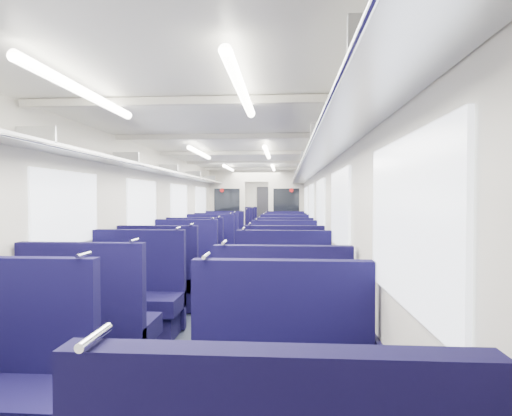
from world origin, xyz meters
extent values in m
cube|color=black|center=(0.00, 0.00, 0.00)|extent=(2.80, 18.00, 0.01)
cube|color=silver|center=(0.00, 0.00, 2.35)|extent=(2.80, 18.00, 0.01)
cube|color=beige|center=(-1.40, 0.00, 1.18)|extent=(0.02, 18.00, 2.35)
cube|color=black|center=(-1.39, 0.00, 0.35)|extent=(0.03, 17.90, 0.70)
cube|color=beige|center=(1.40, 0.00, 1.18)|extent=(0.02, 18.00, 2.35)
cube|color=black|center=(1.39, 0.00, 0.35)|extent=(0.03, 17.90, 0.70)
cube|color=beige|center=(0.00, 9.00, 1.18)|extent=(2.80, 0.02, 2.35)
cube|color=#B2B5BA|center=(-1.22, 0.00, 1.97)|extent=(0.34, 17.40, 0.04)
cylinder|color=silver|center=(-1.04, 0.00, 1.95)|extent=(0.02, 17.40, 0.02)
cube|color=#B2B5BA|center=(-1.22, -6.00, 2.05)|extent=(0.34, 0.03, 0.14)
cube|color=#B2B5BA|center=(-1.22, -4.00, 2.05)|extent=(0.34, 0.03, 0.14)
cube|color=#B2B5BA|center=(-1.22, -2.00, 2.05)|extent=(0.34, 0.03, 0.14)
cube|color=#B2B5BA|center=(-1.22, 0.00, 2.05)|extent=(0.34, 0.03, 0.14)
cube|color=#B2B5BA|center=(-1.22, 2.00, 2.05)|extent=(0.34, 0.03, 0.14)
cube|color=#B2B5BA|center=(-1.22, 4.00, 2.05)|extent=(0.34, 0.03, 0.14)
cube|color=#B2B5BA|center=(-1.22, 6.00, 2.05)|extent=(0.34, 0.03, 0.14)
cube|color=#B2B5BA|center=(-1.22, 8.00, 2.05)|extent=(0.34, 0.03, 0.14)
cube|color=#B2B5BA|center=(1.22, 0.00, 1.97)|extent=(0.34, 17.40, 0.04)
cylinder|color=silver|center=(1.04, 0.00, 1.95)|extent=(0.02, 17.40, 0.02)
cube|color=#B2B5BA|center=(1.22, -8.00, 2.05)|extent=(0.34, 0.03, 0.14)
cube|color=#B2B5BA|center=(1.22, -6.00, 2.05)|extent=(0.34, 0.03, 0.14)
cube|color=#B2B5BA|center=(1.22, -4.00, 2.05)|extent=(0.34, 0.03, 0.14)
cube|color=#B2B5BA|center=(1.22, -2.00, 2.05)|extent=(0.34, 0.03, 0.14)
cube|color=#B2B5BA|center=(1.22, 0.00, 2.05)|extent=(0.34, 0.03, 0.14)
cube|color=#B2B5BA|center=(1.22, 2.00, 2.05)|extent=(0.34, 0.03, 0.14)
cube|color=#B2B5BA|center=(1.22, 4.00, 2.05)|extent=(0.34, 0.03, 0.14)
cube|color=#B2B5BA|center=(1.22, 6.00, 2.05)|extent=(0.34, 0.03, 0.14)
cube|color=#B2B5BA|center=(1.22, 8.00, 2.05)|extent=(0.34, 0.03, 0.14)
cube|color=white|center=(-1.38, -5.20, 1.42)|extent=(0.02, 1.30, 0.75)
cube|color=white|center=(-1.38, -2.90, 1.42)|extent=(0.02, 1.30, 0.75)
cube|color=white|center=(-1.38, -0.60, 1.42)|extent=(0.02, 1.30, 0.75)
cube|color=white|center=(-1.38, 1.70, 1.42)|extent=(0.02, 1.30, 0.75)
cube|color=white|center=(-1.38, 4.50, 1.42)|extent=(0.02, 1.30, 0.75)
cube|color=white|center=(-1.38, 6.80, 1.42)|extent=(0.02, 1.30, 0.75)
cube|color=white|center=(1.38, -7.50, 1.42)|extent=(0.02, 1.30, 0.75)
cube|color=white|center=(1.38, -5.20, 1.42)|extent=(0.02, 1.30, 0.75)
cube|color=white|center=(1.38, -2.90, 1.42)|extent=(0.02, 1.30, 0.75)
cube|color=white|center=(1.38, -0.60, 1.42)|extent=(0.02, 1.30, 0.75)
cube|color=white|center=(1.38, 1.70, 1.42)|extent=(0.02, 1.30, 0.75)
cube|color=white|center=(1.38, 4.50, 1.42)|extent=(0.02, 1.30, 0.75)
cube|color=white|center=(1.38, 6.80, 1.42)|extent=(0.02, 1.30, 0.75)
cube|color=beige|center=(0.00, -6.00, 2.31)|extent=(2.70, 0.06, 0.06)
cube|color=beige|center=(0.00, -4.00, 2.31)|extent=(2.70, 0.06, 0.06)
cube|color=beige|center=(0.00, -2.00, 2.31)|extent=(2.70, 0.06, 0.06)
cube|color=beige|center=(0.00, 0.00, 2.31)|extent=(2.70, 0.06, 0.06)
cube|color=beige|center=(0.00, 2.00, 2.31)|extent=(2.70, 0.06, 0.06)
cube|color=beige|center=(0.00, 4.00, 2.31)|extent=(2.70, 0.06, 0.06)
cube|color=beige|center=(0.00, 6.00, 2.31)|extent=(2.70, 0.06, 0.06)
cube|color=beige|center=(0.00, 8.00, 2.31)|extent=(2.70, 0.06, 0.06)
cylinder|color=white|center=(-0.55, -6.50, 2.26)|extent=(0.07, 1.60, 0.07)
cylinder|color=white|center=(-0.55, -2.50, 2.26)|extent=(0.07, 1.60, 0.07)
cylinder|color=white|center=(-0.55, 1.00, 2.26)|extent=(0.07, 1.60, 0.07)
cylinder|color=white|center=(-0.55, 5.50, 2.26)|extent=(0.07, 1.60, 0.07)
cylinder|color=white|center=(0.55, -6.50, 2.26)|extent=(0.07, 1.60, 0.07)
cylinder|color=white|center=(0.55, -2.50, 2.26)|extent=(0.07, 1.60, 0.07)
cylinder|color=white|center=(0.55, 1.00, 2.26)|extent=(0.07, 1.60, 0.07)
cylinder|color=white|center=(0.55, 5.50, 2.26)|extent=(0.07, 1.60, 0.07)
cube|color=black|center=(0.00, 8.94, 1.00)|extent=(0.75, 0.06, 2.00)
cube|color=beige|center=(-0.88, 3.12, 1.18)|extent=(1.05, 0.08, 2.35)
cube|color=black|center=(-0.87, 3.07, 1.40)|extent=(0.76, 0.02, 0.80)
cylinder|color=red|center=(-1.02, 3.06, 1.75)|extent=(0.12, 0.01, 0.12)
cube|color=beige|center=(0.88, 3.12, 1.18)|extent=(1.05, 0.08, 2.35)
cube|color=black|center=(0.87, 3.07, 1.40)|extent=(0.76, 0.02, 0.80)
cylinder|color=red|center=(1.02, 3.06, 1.75)|extent=(0.12, 0.01, 0.12)
cube|color=beige|center=(0.00, 3.12, 2.17)|extent=(0.70, 0.08, 0.35)
cylinder|color=silver|center=(0.38, -8.39, 1.18)|extent=(0.02, 0.16, 0.02)
cube|color=#0E0B36|center=(-0.83, -6.91, 0.59)|extent=(1.07, 0.10, 1.14)
cylinder|color=silver|center=(-0.38, -6.91, 1.18)|extent=(0.02, 0.16, 0.02)
cube|color=#0E0B36|center=(0.83, -7.13, 0.37)|extent=(1.07, 0.56, 0.18)
cube|color=#0E0B36|center=(0.83, -6.91, 0.59)|extent=(1.07, 0.10, 1.14)
cylinder|color=silver|center=(0.38, -6.91, 1.18)|extent=(0.02, 0.16, 0.02)
cube|color=#0E0B36|center=(-0.83, -5.81, 0.37)|extent=(1.07, 0.56, 0.18)
cube|color=black|center=(-0.83, -5.81, 0.14)|extent=(0.98, 0.45, 0.27)
cube|color=#0E0B36|center=(-0.83, -6.04, 0.59)|extent=(1.07, 0.10, 1.14)
cylinder|color=silver|center=(-0.38, -6.04, 1.18)|extent=(0.02, 0.16, 0.02)
cube|color=#0E0B36|center=(0.83, -5.92, 0.37)|extent=(1.07, 0.56, 0.18)
cube|color=black|center=(0.83, -5.92, 0.14)|extent=(0.98, 0.45, 0.27)
cube|color=#0E0B36|center=(0.83, -6.14, 0.59)|extent=(1.07, 0.10, 1.14)
cylinder|color=silver|center=(0.38, -6.14, 1.18)|extent=(0.02, 0.16, 0.02)
cube|color=#0E0B36|center=(-0.83, -4.86, 0.37)|extent=(1.07, 0.56, 0.18)
cube|color=black|center=(-0.83, -4.86, 0.14)|extent=(0.98, 0.45, 0.27)
cube|color=#0E0B36|center=(-0.83, -4.63, 0.59)|extent=(1.07, 0.10, 1.14)
cylinder|color=silver|center=(-0.38, -4.63, 1.18)|extent=(0.02, 0.16, 0.02)
cube|color=#0E0B36|center=(0.83, -4.84, 0.37)|extent=(1.07, 0.56, 0.18)
cube|color=black|center=(0.83, -4.84, 0.14)|extent=(0.98, 0.45, 0.27)
cube|color=#0E0B36|center=(0.83, -4.61, 0.59)|extent=(1.07, 0.10, 1.14)
cylinder|color=silver|center=(0.38, -4.61, 1.18)|extent=(0.02, 0.16, 0.02)
cube|color=#0E0B36|center=(-0.83, -3.70, 0.37)|extent=(1.07, 0.56, 0.18)
cube|color=black|center=(-0.83, -3.70, 0.14)|extent=(0.98, 0.45, 0.27)
cube|color=#0E0B36|center=(-0.83, -3.93, 0.59)|extent=(1.07, 0.10, 1.14)
cylinder|color=silver|center=(-0.38, -3.93, 1.18)|extent=(0.02, 0.16, 0.02)
cube|color=#0E0B36|center=(0.83, -3.56, 0.37)|extent=(1.07, 0.56, 0.18)
cube|color=black|center=(0.83, -3.56, 0.14)|extent=(0.98, 0.45, 0.27)
cube|color=#0E0B36|center=(0.83, -3.79, 0.59)|extent=(1.07, 0.10, 1.14)
cylinder|color=silver|center=(0.38, -3.79, 1.18)|extent=(0.02, 0.16, 0.02)
cube|color=#0E0B36|center=(-0.83, -2.52, 0.37)|extent=(1.07, 0.56, 0.18)
cube|color=black|center=(-0.83, -2.52, 0.14)|extent=(0.98, 0.45, 0.27)
cube|color=#0E0B36|center=(-0.83, -2.29, 0.59)|extent=(1.07, 0.10, 1.14)
cylinder|color=silver|center=(-0.38, -2.29, 1.18)|extent=(0.02, 0.16, 0.02)
cube|color=#0E0B36|center=(0.83, -2.67, 0.37)|extent=(1.07, 0.56, 0.18)
cube|color=black|center=(0.83, -2.67, 0.14)|extent=(0.98, 0.45, 0.27)
cube|color=#0E0B36|center=(0.83, -2.44, 0.59)|extent=(1.07, 0.10, 1.14)
cylinder|color=silver|center=(0.38, -2.44, 1.18)|extent=(0.02, 0.16, 0.02)
cube|color=#0E0B36|center=(-0.83, -1.40, 0.37)|extent=(1.07, 0.56, 0.18)
cube|color=black|center=(-0.83, -1.40, 0.14)|extent=(0.98, 0.45, 0.27)
cube|color=#0E0B36|center=(-0.83, -1.63, 0.59)|extent=(1.07, 0.10, 1.14)
cylinder|color=silver|center=(-0.38, -1.63, 1.18)|extent=(0.02, 0.16, 0.02)
cube|color=#0E0B36|center=(0.83, -1.35, 0.37)|extent=(1.07, 0.56, 0.18)
cube|color=black|center=(0.83, -1.35, 0.14)|extent=(0.98, 0.45, 0.27)
cube|color=#0E0B36|center=(0.83, -1.58, 0.59)|extent=(1.07, 0.10, 1.14)
cylinder|color=silver|center=(0.38, -1.58, 1.18)|extent=(0.02, 0.16, 0.02)
cube|color=#0E0B36|center=(-0.83, -0.18, 0.37)|extent=(1.07, 0.56, 0.18)
cube|color=black|center=(-0.83, -0.18, 0.14)|extent=(0.98, 0.45, 0.27)
cube|color=#0E0B36|center=(-0.83, 0.05, 0.59)|extent=(1.07, 0.10, 1.14)
cylinder|color=silver|center=(-0.38, 0.05, 1.18)|extent=(0.02, 0.16, 0.02)
cube|color=#0E0B36|center=(0.83, -0.29, 0.37)|extent=(1.07, 0.56, 0.18)
cube|color=black|center=(0.83, -0.29, 0.14)|extent=(0.98, 0.45, 0.27)
cube|color=#0E0B36|center=(0.83, -0.06, 0.59)|extent=(1.07, 0.10, 1.14)
cylinder|color=silver|center=(0.38, -0.06, 1.18)|extent=(0.02, 0.16, 0.02)
cube|color=#0E0B36|center=(-0.83, 1.07, 0.37)|extent=(1.07, 0.56, 0.18)
cube|color=black|center=(-0.83, 1.07, 0.14)|extent=(0.98, 0.45, 0.27)
cube|color=#0E0B36|center=(-0.83, 0.84, 0.59)|extent=(1.07, 0.10, 1.14)
cylinder|color=silver|center=(-0.38, 0.84, 1.18)|extent=(0.02, 0.16, 0.02)
cube|color=#0E0B36|center=(0.83, 1.05, 0.37)|extent=(1.07, 0.56, 0.18)
cube|color=black|center=(0.83, 1.05, 0.14)|extent=(0.98, 0.45, 0.27)
cube|color=#0E0B36|center=(0.83, 0.82, 0.59)|extent=(1.07, 0.10, 1.14)
cylinder|color=silver|center=(0.38, 0.82, 1.18)|extent=(0.02, 0.16, 0.02)
cube|color=#0E0B36|center=(-0.83, 2.06, 0.37)|extent=(1.07, 0.56, 0.18)
cube|color=black|center=(-0.83, 2.06, 0.14)|extent=(0.98, 0.45, 0.27)
cube|color=#0E0B36|center=(-0.83, 2.29, 0.59)|extent=(1.07, 0.10, 1.14)
cylinder|color=silver|center=(-0.38, 2.29, 1.18)|extent=(0.02, 0.16, 0.02)
cube|color=#0E0B36|center=(0.83, 1.98, 0.37)|extent=(1.07, 0.56, 0.18)
cube|color=black|center=(0.83, 1.98, 0.14)|extent=(0.98, 0.45, 0.27)
cube|color=#0E0B36|center=(0.83, 2.20, 0.59)|extent=(1.07, 0.10, 1.14)
cylinder|color=silver|center=(0.38, 2.20, 1.18)|extent=(0.02, 0.16, 0.02)
cube|color=#0E0B36|center=(-0.83, 4.28, 0.37)|extent=(1.07, 0.56, 0.18)
cube|color=black|center=(-0.83, 4.28, 0.14)|extent=(0.98, 0.45, 0.27)
cube|color=#0E0B36|center=(-0.83, 4.05, 0.59)|extent=(1.07, 0.10, 1.14)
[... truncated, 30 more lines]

